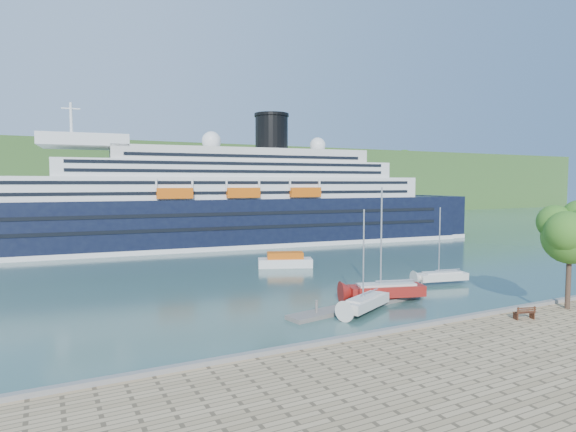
# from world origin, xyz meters

# --- Properties ---
(ground) EXTENTS (400.00, 400.00, 0.00)m
(ground) POSITION_xyz_m (0.00, 0.00, 0.00)
(ground) COLOR #2A4A46
(ground) RESTS_ON ground
(far_hillside) EXTENTS (400.00, 50.00, 24.00)m
(far_hillside) POSITION_xyz_m (0.00, 145.00, 12.00)
(far_hillside) COLOR #315220
(far_hillside) RESTS_ON ground
(quay_coping) EXTENTS (220.00, 0.50, 0.30)m
(quay_coping) POSITION_xyz_m (0.00, -0.20, 1.15)
(quay_coping) COLOR slate
(quay_coping) RESTS_ON promenade
(cruise_ship) EXTENTS (111.20, 26.90, 24.74)m
(cruise_ship) POSITION_xyz_m (-0.39, 58.02, 12.37)
(cruise_ship) COLOR black
(cruise_ship) RESTS_ON ground
(park_bench) EXTENTS (1.84, 1.16, 1.10)m
(park_bench) POSITION_xyz_m (5.03, -2.30, 1.55)
(park_bench) COLOR #492515
(park_bench) RESTS_ON promenade
(promenade_tree) EXTENTS (5.96, 5.96, 9.88)m
(promenade_tree) POSITION_xyz_m (11.07, -1.88, 5.94)
(promenade_tree) COLOR #30641A
(promenade_tree) RESTS_ON promenade
(floating_pontoon) EXTENTS (16.32, 4.76, 0.36)m
(floating_pontoon) POSITION_xyz_m (-1.88, 9.61, 0.18)
(floating_pontoon) COLOR gray
(floating_pontoon) RESTS_ON ground
(sailboat_white_near) EXTENTS (6.96, 4.80, 8.84)m
(sailboat_white_near) POSITION_xyz_m (-2.60, 7.88, 4.42)
(sailboat_white_near) COLOR silver
(sailboat_white_near) RESTS_ON ground
(sailboat_red) EXTENTS (8.54, 4.52, 10.63)m
(sailboat_red) POSITION_xyz_m (1.52, 10.15, 5.32)
(sailboat_red) COLOR maroon
(sailboat_red) RESTS_ON ground
(sailboat_white_far) EXTENTS (6.74, 3.11, 8.41)m
(sailboat_white_far) POSITION_xyz_m (12.43, 13.71, 4.20)
(sailboat_white_far) COLOR silver
(sailboat_white_far) RESTS_ON ground
(tender_launch) EXTENTS (7.86, 5.13, 2.06)m
(tender_launch) POSITION_xyz_m (1.40, 31.80, 1.03)
(tender_launch) COLOR #D1550C
(tender_launch) RESTS_ON ground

